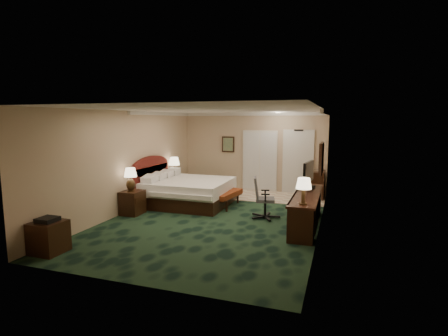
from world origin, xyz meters
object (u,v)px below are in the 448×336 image
(lamp_near, at_px, (131,180))
(tv, at_px, (308,175))
(lamp_far, at_px, (174,168))
(side_table, at_px, (49,237))
(nightstand_far, at_px, (175,186))
(desk, at_px, (306,210))
(bed_bench, at_px, (227,199))
(minibar, at_px, (317,185))
(desk_chair, at_px, (265,198))
(bed, at_px, (189,192))
(nightstand_near, at_px, (132,203))

(lamp_near, height_order, tv, tv)
(lamp_near, height_order, lamp_far, lamp_far)
(side_table, distance_m, tv, 5.89)
(tv, bearing_deg, nightstand_far, 169.93)
(side_table, relative_size, tv, 0.69)
(lamp_far, bearing_deg, desk, -25.67)
(bed_bench, relative_size, desk, 0.48)
(bed_bench, xyz_separation_m, minibar, (2.36, 1.97, 0.22))
(desk_chair, bearing_deg, bed, 150.46)
(minibar, bearing_deg, lamp_far, -167.54)
(bed, distance_m, desk_chair, 2.53)
(nightstand_far, xyz_separation_m, lamp_far, (-0.02, -0.01, 0.62))
(nightstand_far, relative_size, tv, 0.65)
(nightstand_far, distance_m, side_table, 5.36)
(nightstand_near, bearing_deg, lamp_far, 90.94)
(bed, height_order, desk, desk)
(lamp_far, bearing_deg, bed, -46.20)
(desk, height_order, minibar, minibar)
(bed_bench, relative_size, desk_chair, 1.22)
(side_table, relative_size, desk, 0.22)
(nightstand_near, bearing_deg, tv, 13.71)
(nightstand_near, distance_m, desk_chair, 3.47)
(nightstand_far, distance_m, desk, 4.95)
(bed_bench, xyz_separation_m, desk, (2.33, -1.17, 0.17))
(bed, xyz_separation_m, bed_bench, (1.13, 0.08, -0.15))
(tv, bearing_deg, side_table, -129.89)
(lamp_far, height_order, desk_chair, lamp_far)
(lamp_far, bearing_deg, tv, -18.22)
(nightstand_far, relative_size, lamp_far, 0.81)
(bed, bearing_deg, desk, -17.55)
(lamp_near, relative_size, lamp_far, 0.89)
(nightstand_far, bearing_deg, lamp_far, -154.48)
(desk, bearing_deg, bed, 162.45)
(nightstand_near, relative_size, lamp_near, 1.00)
(lamp_near, bearing_deg, desk_chair, 13.11)
(bed, distance_m, minibar, 4.04)
(tv, bearing_deg, bed, -178.43)
(lamp_far, height_order, minibar, lamp_far)
(nightstand_near, relative_size, side_table, 1.04)
(nightstand_near, relative_size, bed_bench, 0.49)
(bed, relative_size, tv, 2.64)
(bed_bench, bearing_deg, desk, -18.49)
(tv, distance_m, desk_chair, 1.21)
(desk, bearing_deg, lamp_far, 154.33)
(tv, xyz_separation_m, desk_chair, (-1.01, -0.33, -0.58))
(nightstand_far, xyz_separation_m, desk, (4.45, -2.16, 0.11))
(side_table, bearing_deg, bed, 77.76)
(bed, distance_m, nightstand_near, 1.77)
(desk_chair, bearing_deg, side_table, -145.79)
(lamp_far, relative_size, bed_bench, 0.54)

